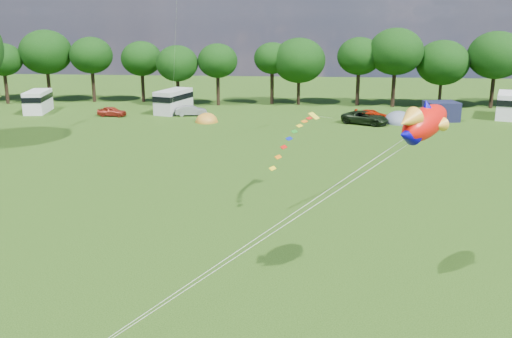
# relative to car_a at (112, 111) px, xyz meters

# --- Properties ---
(ground_plane) EXTENTS (180.00, 180.00, 0.00)m
(ground_plane) POSITION_rel_car_a_xyz_m (20.69, -44.73, -0.59)
(ground_plane) COLOR black
(ground_plane) RESTS_ON ground
(tree_line) EXTENTS (102.98, 10.98, 10.27)m
(tree_line) POSITION_rel_car_a_xyz_m (25.99, 10.26, 5.76)
(tree_line) COLOR black
(tree_line) RESTS_ON ground
(car_a) EXTENTS (3.68, 1.76, 1.19)m
(car_a) POSITION_rel_car_a_xyz_m (0.00, 0.00, 0.00)
(car_a) COLOR maroon
(car_a) RESTS_ON ground
(car_b) EXTENTS (3.74, 1.97, 1.25)m
(car_b) POSITION_rel_car_a_xyz_m (9.49, 1.23, 0.03)
(car_b) COLOR gray
(car_b) RESTS_ON ground
(car_c) EXTENTS (4.21, 2.33, 1.20)m
(car_c) POSITION_rel_car_a_xyz_m (31.17, 0.03, 0.00)
(car_c) COLOR #AE1800
(car_c) RESTS_ON ground
(car_d) EXTENTS (5.87, 4.45, 1.46)m
(car_d) POSITION_rel_car_a_xyz_m (30.10, -2.42, 0.14)
(car_d) COLOR black
(car_d) RESTS_ON ground
(campervan_a) EXTENTS (3.22, 5.81, 2.70)m
(campervan_a) POSITION_rel_car_a_xyz_m (-10.16, 2.06, 0.86)
(campervan_a) COLOR silver
(campervan_a) RESTS_ON ground
(campervan_b) EXTENTS (4.11, 6.31, 2.86)m
(campervan_b) POSITION_rel_car_a_xyz_m (6.90, 3.20, 0.94)
(campervan_b) COLOR silver
(campervan_b) RESTS_ON ground
(campervan_d) EXTENTS (4.46, 6.60, 2.98)m
(campervan_d) POSITION_rel_car_a_xyz_m (47.51, 3.17, 1.01)
(campervan_d) COLOR white
(campervan_d) RESTS_ON ground
(tent_orange) EXTENTS (2.66, 2.91, 2.08)m
(tent_orange) POSITION_rel_car_a_xyz_m (12.07, -2.72, -0.57)
(tent_orange) COLOR #BD7E23
(tent_orange) RESTS_ON ground
(tent_greyblue) EXTENTS (3.54, 3.88, 2.64)m
(tent_greyblue) POSITION_rel_car_a_xyz_m (34.04, -1.23, -0.57)
(tent_greyblue) COLOR slate
(tent_greyblue) RESTS_ON ground
(awning_navy) EXTENTS (4.08, 3.57, 2.22)m
(awning_navy) POSITION_rel_car_a_xyz_m (39.06, 0.43, 0.52)
(awning_navy) COLOR #181A36
(awning_navy) RESTS_ON ground
(fish_kite) EXTENTS (3.08, 3.46, 1.97)m
(fish_kite) POSITION_rel_car_a_xyz_m (28.05, -43.09, 7.28)
(fish_kite) COLOR red
(fish_kite) RESTS_ON ground
(streamer_kite_c) EXTENTS (3.15, 5.07, 2.84)m
(streamer_kite_c) POSITION_rel_car_a_xyz_m (22.87, -30.32, 4.19)
(streamer_kite_c) COLOR yellow
(streamer_kite_c) RESTS_ON ground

